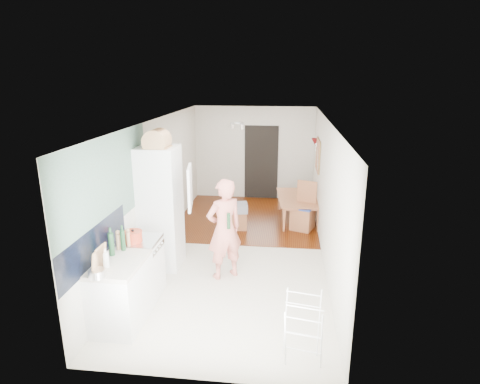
% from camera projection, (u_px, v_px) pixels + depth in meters
% --- Properties ---
extents(room_shell, '(3.20, 7.00, 2.50)m').
position_uv_depth(room_shell, '(239.00, 188.00, 7.48)').
color(room_shell, silver).
rests_on(room_shell, ground).
extents(floor, '(3.20, 7.00, 0.01)m').
position_uv_depth(floor, '(239.00, 250.00, 7.83)').
color(floor, beige).
rests_on(floor, ground).
extents(wood_floor_overlay, '(3.20, 3.30, 0.01)m').
position_uv_depth(wood_floor_overlay, '(248.00, 217.00, 9.59)').
color(wood_floor_overlay, '#572807').
rests_on(wood_floor_overlay, room_shell).
extents(sage_wall_panel, '(0.02, 3.00, 1.30)m').
position_uv_depth(sage_wall_panel, '(108.00, 182.00, 5.58)').
color(sage_wall_panel, slate).
rests_on(sage_wall_panel, room_shell).
extents(tile_splashback, '(0.02, 1.90, 0.50)m').
position_uv_depth(tile_splashback, '(96.00, 245.00, 5.25)').
color(tile_splashback, black).
rests_on(tile_splashback, room_shell).
extents(doorway_recess, '(0.90, 0.04, 2.00)m').
position_uv_depth(doorway_recess, '(261.00, 163.00, 10.84)').
color(doorway_recess, black).
rests_on(doorway_recess, room_shell).
extents(base_cabinet, '(0.60, 0.90, 0.86)m').
position_uv_depth(base_cabinet, '(121.00, 295.00, 5.42)').
color(base_cabinet, white).
rests_on(base_cabinet, room_shell).
extents(worktop, '(0.62, 0.92, 0.06)m').
position_uv_depth(worktop, '(118.00, 264.00, 5.29)').
color(worktop, beige).
rests_on(worktop, room_shell).
extents(range_cooker, '(0.60, 0.60, 0.88)m').
position_uv_depth(range_cooker, '(140.00, 268.00, 6.14)').
color(range_cooker, white).
rests_on(range_cooker, room_shell).
extents(cooker_top, '(0.60, 0.60, 0.04)m').
position_uv_depth(cooker_top, '(138.00, 241.00, 6.01)').
color(cooker_top, silver).
rests_on(cooker_top, room_shell).
extents(fridge_housing, '(0.66, 0.66, 2.15)m').
position_uv_depth(fridge_housing, '(160.00, 208.00, 6.93)').
color(fridge_housing, white).
rests_on(fridge_housing, room_shell).
extents(fridge_door, '(0.14, 0.56, 0.70)m').
position_uv_depth(fridge_door, '(190.00, 187.00, 6.44)').
color(fridge_door, white).
rests_on(fridge_door, room_shell).
extents(fridge_interior, '(0.02, 0.52, 0.66)m').
position_uv_depth(fridge_interior, '(177.00, 182.00, 6.76)').
color(fridge_interior, white).
rests_on(fridge_interior, room_shell).
extents(pinboard, '(0.03, 0.90, 0.70)m').
position_uv_depth(pinboard, '(318.00, 155.00, 9.03)').
color(pinboard, tan).
rests_on(pinboard, room_shell).
extents(pinboard_frame, '(0.00, 0.94, 0.74)m').
position_uv_depth(pinboard_frame, '(317.00, 155.00, 9.03)').
color(pinboard_frame, '#A05D3B').
rests_on(pinboard_frame, room_shell).
extents(wall_sconce, '(0.18, 0.18, 0.16)m').
position_uv_depth(wall_sconce, '(315.00, 142.00, 9.60)').
color(wall_sconce, maroon).
rests_on(wall_sconce, room_shell).
extents(person, '(0.88, 0.82, 2.02)m').
position_uv_depth(person, '(224.00, 220.00, 6.53)').
color(person, '#E27C6D').
rests_on(person, floor).
extents(dining_table, '(0.88, 1.44, 0.48)m').
position_uv_depth(dining_table, '(299.00, 210.00, 9.36)').
color(dining_table, '#A05D3B').
rests_on(dining_table, floor).
extents(dining_chair, '(0.58, 0.58, 1.06)m').
position_uv_depth(dining_chair, '(303.00, 207.00, 8.73)').
color(dining_chair, '#A05D3B').
rests_on(dining_chair, floor).
extents(stool, '(0.35, 0.35, 0.42)m').
position_uv_depth(stool, '(240.00, 220.00, 8.84)').
color(stool, '#A05D3B').
rests_on(stool, floor).
extents(grey_drape, '(0.46, 0.46, 0.18)m').
position_uv_depth(grey_drape, '(238.00, 208.00, 8.71)').
color(grey_drape, gray).
rests_on(grey_drape, stool).
extents(drying_rack, '(0.49, 0.46, 0.83)m').
position_uv_depth(drying_rack, '(303.00, 330.00, 4.69)').
color(drying_rack, white).
rests_on(drying_rack, floor).
extents(bread_bin, '(0.49, 0.47, 0.22)m').
position_uv_depth(bread_bin, '(157.00, 141.00, 6.49)').
color(bread_bin, tan).
rests_on(bread_bin, fridge_housing).
extents(red_casserole, '(0.31, 0.31, 0.16)m').
position_uv_depth(red_casserole, '(133.00, 236.00, 5.91)').
color(red_casserole, red).
rests_on(red_casserole, cooker_top).
extents(steel_pan, '(0.24, 0.24, 0.10)m').
position_uv_depth(steel_pan, '(97.00, 273.00, 4.87)').
color(steel_pan, silver).
rests_on(steel_pan, worktop).
extents(held_bottle, '(0.06, 0.06, 0.26)m').
position_uv_depth(held_bottle, '(229.00, 221.00, 6.36)').
color(held_bottle, '#1D4425').
rests_on(held_bottle, person).
extents(bottle_a, '(0.09, 0.09, 0.32)m').
position_uv_depth(bottle_a, '(111.00, 244.00, 5.44)').
color(bottle_a, '#1D4425').
rests_on(bottle_a, worktop).
extents(bottle_b, '(0.07, 0.07, 0.30)m').
position_uv_depth(bottle_b, '(123.00, 240.00, 5.60)').
color(bottle_b, '#1D4425').
rests_on(bottle_b, worktop).
extents(bottle_c, '(0.09, 0.09, 0.21)m').
position_uv_depth(bottle_c, '(106.00, 260.00, 5.12)').
color(bottle_c, silver).
rests_on(bottle_c, worktop).
extents(pepper_mill_front, '(0.07, 0.07, 0.21)m').
position_uv_depth(pepper_mill_front, '(128.00, 239.00, 5.77)').
color(pepper_mill_front, tan).
rests_on(pepper_mill_front, worktop).
extents(pepper_mill_back, '(0.08, 0.08, 0.22)m').
position_uv_depth(pepper_mill_back, '(118.00, 242.00, 5.64)').
color(pepper_mill_back, tan).
rests_on(pepper_mill_back, worktop).
extents(chopping_boards, '(0.05, 0.25, 0.34)m').
position_uv_depth(chopping_boards, '(99.00, 259.00, 4.97)').
color(chopping_boards, tan).
rests_on(chopping_boards, worktop).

